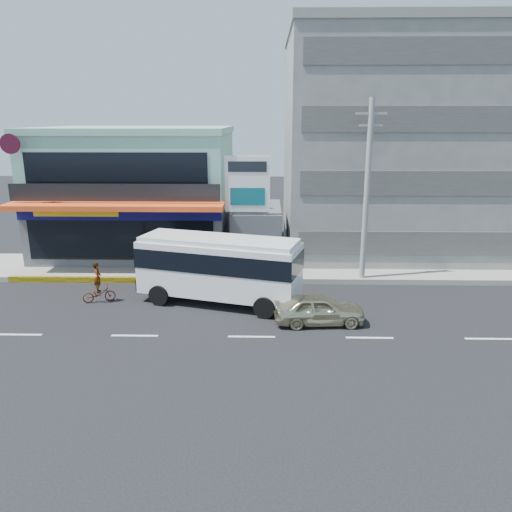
{
  "coord_description": "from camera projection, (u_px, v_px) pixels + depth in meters",
  "views": [
    {
      "loc": [
        0.61,
        -19.48,
        8.98
      ],
      "look_at": [
        0.08,
        4.92,
        2.2
      ],
      "focal_mm": 35.0,
      "sensor_mm": 36.0,
      "label": 1
    }
  ],
  "objects": [
    {
      "name": "utility_pole_near",
      "position": [
        367.0,
        192.0,
        26.8
      ],
      "size": [
        1.6,
        0.3,
        10.0
      ],
      "color": "#999993",
      "rests_on": "ground"
    },
    {
      "name": "sidewalk",
      "position": [
        339.0,
        269.0,
        30.19
      ],
      "size": [
        70.0,
        5.0,
        0.3
      ],
      "primitive_type": "cube",
      "color": "gray",
      "rests_on": "ground"
    },
    {
      "name": "minibus",
      "position": [
        219.0,
        264.0,
        24.6
      ],
      "size": [
        8.39,
        4.71,
        3.34
      ],
      "color": "white",
      "rests_on": "ground"
    },
    {
      "name": "satellite_dish",
      "position": [
        257.0,
        208.0,
        30.82
      ],
      "size": [
        1.5,
        1.5,
        0.15
      ],
      "primitive_type": "cylinder",
      "color": "slate",
      "rests_on": "gap_structure"
    },
    {
      "name": "gap_structure",
      "position": [
        257.0,
        233.0,
        32.27
      ],
      "size": [
        3.0,
        6.0,
        3.5
      ],
      "primitive_type": "cube",
      "color": "#424347",
      "rests_on": "ground"
    },
    {
      "name": "sedan",
      "position": [
        319.0,
        309.0,
        22.38
      ],
      "size": [
        4.14,
        1.88,
        1.38
      ],
      "primitive_type": "imported",
      "rotation": [
        0.0,
        0.0,
        1.63
      ],
      "color": "beige",
      "rests_on": "ground"
    },
    {
      "name": "ground",
      "position": [
        252.0,
        337.0,
        21.18
      ],
      "size": [
        120.0,
        120.0,
        0.0
      ],
      "primitive_type": "plane",
      "color": "black",
      "rests_on": "ground"
    },
    {
      "name": "motorcycle_rider",
      "position": [
        99.0,
        289.0,
        25.04
      ],
      "size": [
        1.69,
        1.05,
        2.05
      ],
      "color": "#50190B",
      "rests_on": "ground"
    },
    {
      "name": "billboard",
      "position": [
        247.0,
        191.0,
        28.73
      ],
      "size": [
        2.6,
        0.18,
        6.9
      ],
      "color": "gray",
      "rests_on": "ground"
    },
    {
      "name": "shop_building",
      "position": [
        140.0,
        194.0,
        33.71
      ],
      "size": [
        12.4,
        11.7,
        8.0
      ],
      "color": "#424347",
      "rests_on": "ground"
    },
    {
      "name": "concrete_building",
      "position": [
        406.0,
        148.0,
        33.55
      ],
      "size": [
        16.0,
        12.0,
        14.0
      ],
      "primitive_type": "cube",
      "color": "gray",
      "rests_on": "ground"
    }
  ]
}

